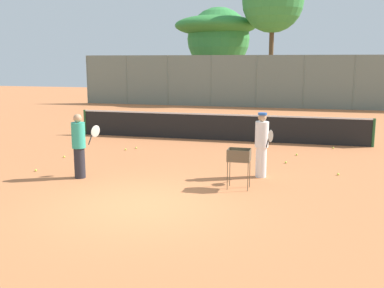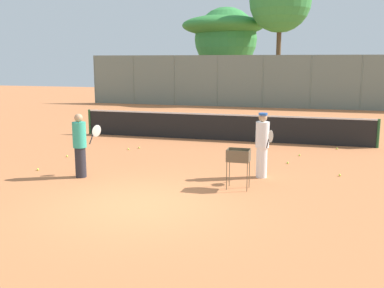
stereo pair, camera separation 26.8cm
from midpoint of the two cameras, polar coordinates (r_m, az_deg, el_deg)
name	(u,v)px [view 1 (the left image)]	position (r m, az deg, el deg)	size (l,w,h in m)	color
ground_plane	(143,206)	(10.10, -7.05, -7.77)	(80.00, 80.00, 0.00)	#C67242
tennis_net	(218,126)	(18.01, 2.87, 2.24)	(11.81, 0.10, 1.07)	#26592D
back_fence	(256,81)	(30.93, 7.88, 7.88)	(25.17, 0.08, 3.52)	slate
tree_0	(273,2)	(34.66, 9.99, 17.35)	(4.46, 4.46, 9.61)	brown
tree_1	(218,39)	(37.40, 3.17, 13.13)	(5.04, 5.04, 7.38)	brown
tree_2	(216,26)	(37.34, 2.82, 14.75)	(6.59, 6.59, 6.73)	brown
player_white_outfit	(79,145)	(12.55, -14.73, -0.17)	(0.57, 0.83, 1.76)	#26262D
player_red_cap	(262,144)	(12.34, 8.23, -0.01)	(0.57, 0.84, 1.78)	white
ball_cart	(239,158)	(11.18, 5.31, -1.83)	(0.56, 0.41, 1.01)	brown
tennis_ball_0	(136,148)	(16.45, -7.57, -0.50)	(0.07, 0.07, 0.07)	#D1E54C
tennis_ball_1	(297,155)	(15.53, 12.68, -1.32)	(0.07, 0.07, 0.07)	#D1E54C
tennis_ball_2	(126,149)	(16.24, -8.91, -0.67)	(0.07, 0.07, 0.07)	#D1E54C
tennis_ball_3	(36,170)	(13.83, -19.76, -3.16)	(0.07, 0.07, 0.07)	#D1E54C
tennis_ball_4	(333,148)	(17.06, 17.07, -0.48)	(0.07, 0.07, 0.07)	#D1E54C
tennis_ball_5	(338,174)	(13.18, 17.52, -3.68)	(0.07, 0.07, 0.07)	#D1E54C
tennis_ball_6	(64,157)	(15.45, -16.40, -1.56)	(0.07, 0.07, 0.07)	#D1E54C
tennis_ball_7	(286,162)	(14.30, 11.30, -2.29)	(0.07, 0.07, 0.07)	#D1E54C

